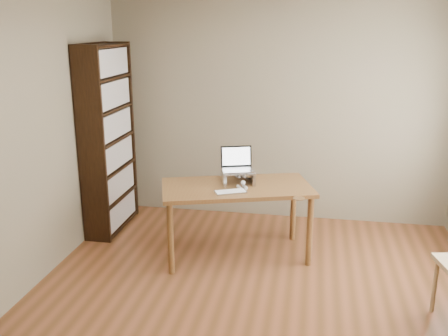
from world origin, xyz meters
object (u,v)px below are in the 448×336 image
at_px(desk, 237,195).
at_px(bookshelf, 108,139).
at_px(laptop, 239,164).
at_px(cat, 238,177).
at_px(keyboard, 231,192).

bearing_deg(desk, bookshelf, 144.66).
bearing_deg(bookshelf, laptop, -12.91).
relative_size(laptop, cat, 0.77).
distance_m(bookshelf, desk, 1.66).
height_order(desk, keyboard, keyboard).
xyz_separation_m(desk, cat, (-0.00, 0.11, 0.15)).
xyz_separation_m(desk, keyboard, (-0.02, -0.22, 0.10)).
bearing_deg(bookshelf, keyboard, -25.08).
bearing_deg(laptop, desk, -107.73).
relative_size(laptop, keyboard, 1.13).
bearing_deg(desk, keyboard, -114.01).
relative_size(bookshelf, desk, 1.30).
distance_m(laptop, cat, 0.13).
relative_size(desk, keyboard, 4.99).
distance_m(laptop, keyboard, 0.40).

